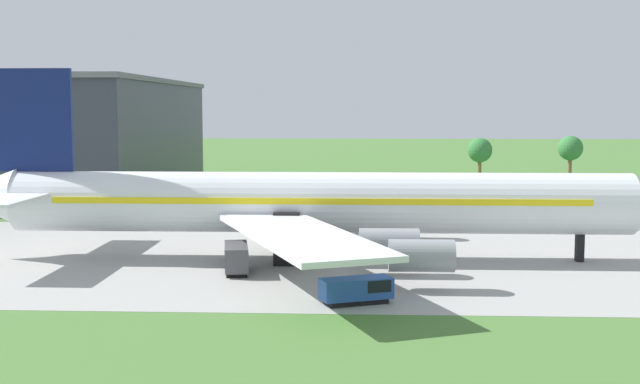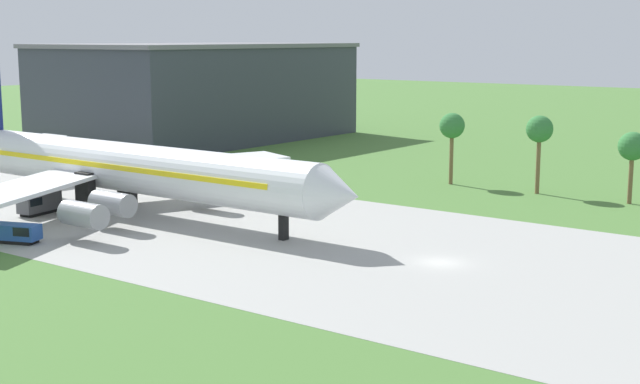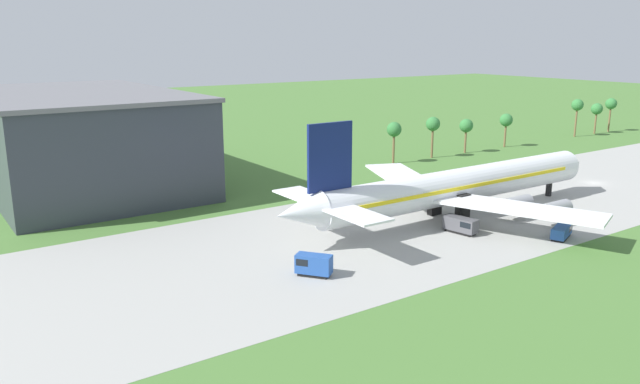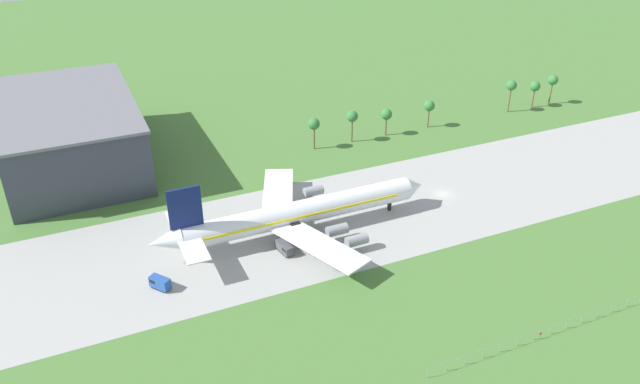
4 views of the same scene
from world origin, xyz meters
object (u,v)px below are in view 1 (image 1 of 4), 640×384
fuel_truck (236,258)px  jet_airliner (307,203)px  terminal_building (67,136)px  baggage_tug (359,289)px

fuel_truck → jet_airliner: bearing=49.7°
jet_airliner → terminal_building: size_ratio=1.16×
jet_airliner → fuel_truck: 9.91m
jet_airliner → baggage_tug: 18.62m
jet_airliner → baggage_tug: (4.97, -17.40, -4.40)m
jet_airliner → fuel_truck: jet_airliner is taller
terminal_building → jet_airliner: bearing=-53.4°
baggage_tug → fuel_truck: bearing=135.7°
baggage_tug → terminal_building: terminal_building is taller
jet_airliner → terminal_building: (-45.73, 61.61, 4.25)m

